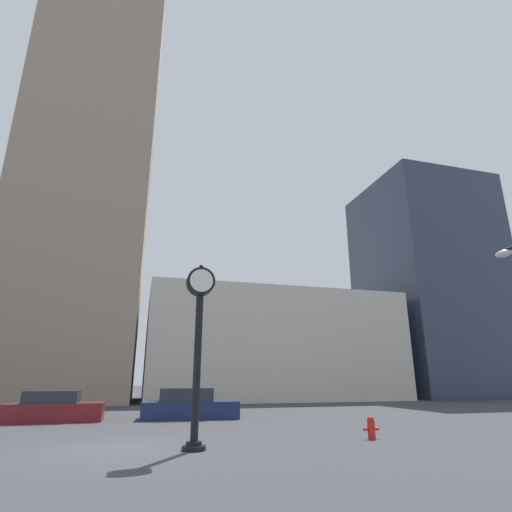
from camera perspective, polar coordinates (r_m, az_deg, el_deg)
name	(u,v)px	position (r m, az deg, el deg)	size (l,w,h in m)	color
ground_plane	(118,450)	(12.02, -19.06, -24.73)	(200.00, 200.00, 0.00)	#38383D
building_tall_tower	(92,181)	(40.28, -22.42, 9.94)	(10.31, 12.00, 38.38)	gray
building_storefront_row	(268,347)	(37.70, 1.77, -12.88)	(21.82, 12.00, 9.05)	beige
building_glass_modern	(428,286)	(47.46, 23.35, -3.99)	(11.98, 12.00, 22.77)	#2D384C
street_clock	(199,329)	(11.45, -8.20, -10.33)	(0.80, 0.62, 4.97)	black
car_maroon	(55,408)	(20.36, -26.80, -18.86)	(3.91, 1.77, 1.26)	maroon
car_navy	(189,406)	(20.00, -9.54, -20.34)	(4.47, 2.08, 1.34)	#19234C
fire_hydrant_near	(371,427)	(13.84, 16.13, -22.44)	(0.53, 0.23, 0.66)	red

